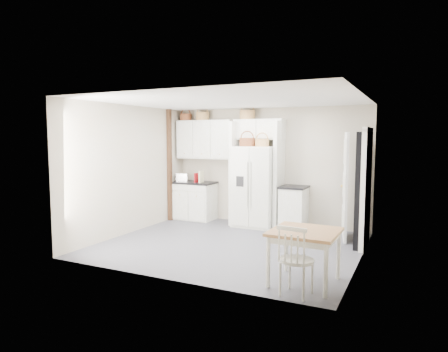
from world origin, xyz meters
The scene contains 27 objects.
floor centered at (0.00, 0.00, 0.00)m, with size 4.50×4.50×0.00m, color #494952.
ceiling centered at (0.00, 0.00, 2.60)m, with size 4.50×4.50×0.00m, color white.
wall_back centered at (0.00, 2.00, 1.30)m, with size 4.50×4.50×0.00m, color tan.
wall_left centered at (-2.25, 0.00, 1.30)m, with size 4.00×4.00×0.00m, color tan.
wall_right centered at (2.25, 0.00, 1.30)m, with size 4.00×4.00×0.00m, color tan.
refrigerator centered at (-0.15, 1.64, 0.88)m, with size 0.91×0.73×1.76m, color silver.
base_cab_left centered at (-1.73, 1.70, 0.43)m, with size 0.93×0.59×0.86m, color beige.
base_cab_right centered at (0.69, 1.70, 0.44)m, with size 0.50×0.60×0.89m, color beige.
dining_table centered at (1.70, -1.30, 0.36)m, with size 0.87×0.87×0.72m, color olive.
windsor_chair centered at (1.72, -1.75, 0.44)m, with size 0.43×0.39×0.89m, color beige.
counter_left centered at (-1.73, 1.70, 0.88)m, with size 0.97×0.63×0.04m, color black.
counter_right centered at (0.69, 1.70, 0.91)m, with size 0.54×0.64×0.04m, color black.
toaster centered at (-2.04, 1.66, 1.00)m, with size 0.28×0.16×0.19m, color silver.
cookbook_red centered at (-1.64, 1.62, 1.01)m, with size 0.03×0.15×0.22m, color maroon.
cookbook_cream centered at (-1.51, 1.62, 1.03)m, with size 0.04×0.18×0.27m, color beige.
basket_upper_a centered at (-2.04, 1.83, 2.43)m, with size 0.29×0.29×0.16m, color brown.
basket_upper_b centered at (-1.58, 1.83, 2.44)m, with size 0.32×0.32×0.19m, color #935A2F.
basket_bridge_a centered at (-0.44, 1.83, 2.45)m, with size 0.35×0.35×0.20m, color #935A2F.
basket_fridge_a centered at (-0.32, 1.54, 1.85)m, with size 0.34×0.34×0.18m, color brown.
basket_fridge_b centered at (0.02, 1.54, 1.84)m, with size 0.30×0.30×0.16m, color #935A2F.
upper_cabinet centered at (-1.50, 1.83, 1.90)m, with size 1.40×0.34×0.90m, color beige.
bridge_cabinet centered at (-0.15, 1.83, 2.12)m, with size 1.12×0.34×0.45m, color beige.
fridge_panel_left centered at (-0.66, 1.70, 1.15)m, with size 0.08×0.60×2.30m, color beige.
fridge_panel_right centered at (0.36, 1.70, 1.15)m, with size 0.08×0.60×2.30m, color beige.
trim_post centered at (-2.20, 1.35, 1.30)m, with size 0.09×0.09×2.60m, color #401F10.
doorway_void centered at (2.16, 1.00, 1.02)m, with size 0.18×0.85×2.05m, color black.
door_slab centered at (1.80, 1.33, 1.02)m, with size 0.80×0.04×2.05m, color white.
Camera 1 is at (3.00, -6.47, 1.97)m, focal length 32.00 mm.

